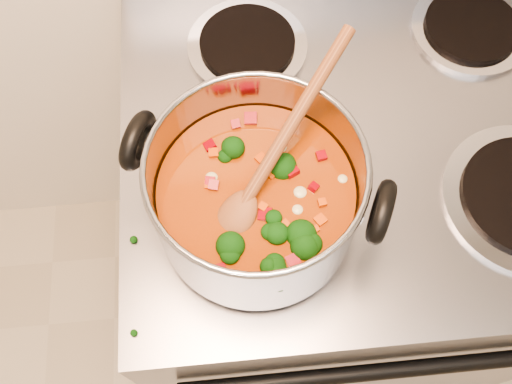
% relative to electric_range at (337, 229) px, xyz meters
% --- Properties ---
extents(electric_range, '(0.76, 0.69, 1.08)m').
position_rel_electric_range_xyz_m(electric_range, '(0.00, 0.00, 0.00)').
color(electric_range, gray).
rests_on(electric_range, ground).
extents(stockpot, '(0.32, 0.26, 0.16)m').
position_rel_electric_range_xyz_m(stockpot, '(-0.19, -0.15, 0.53)').
color(stockpot, '#9999A0').
rests_on(stockpot, electric_range).
extents(wooden_spoon, '(0.21, 0.24, 0.13)m').
position_rel_electric_range_xyz_m(wooden_spoon, '(-0.18, -0.13, 0.57)').
color(wooden_spoon, brown).
rests_on(wooden_spoon, stockpot).
extents(cooktop_crumbs, '(0.15, 0.17, 0.01)m').
position_rel_electric_range_xyz_m(cooktop_crumbs, '(-0.29, -0.21, 0.46)').
color(cooktop_crumbs, black).
rests_on(cooktop_crumbs, electric_range).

